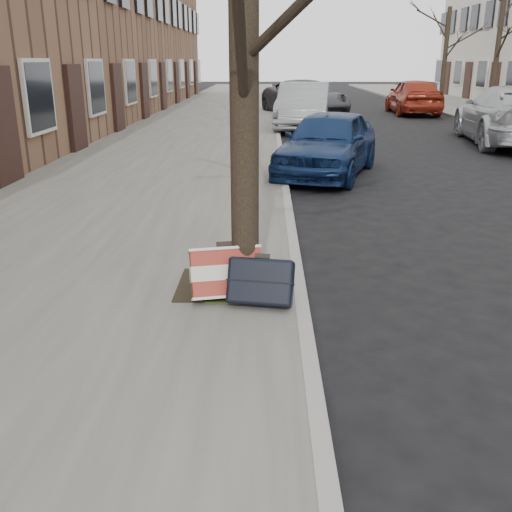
{
  "coord_description": "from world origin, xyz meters",
  "views": [
    {
      "loc": [
        -1.57,
        -3.93,
        2.19
      ],
      "look_at": [
        -1.66,
        0.8,
        0.56
      ],
      "focal_mm": 40.0,
      "sensor_mm": 36.0,
      "label": 1
    }
  ],
  "objects_px": {
    "car_near_front": "(328,143)",
    "car_near_mid": "(303,106)",
    "suitcase_navy": "(261,281)",
    "street_tree": "(244,0)",
    "suitcase_red": "(226,273)"
  },
  "relations": [
    {
      "from": "suitcase_navy",
      "to": "car_near_front",
      "type": "relative_size",
      "value": 0.15
    },
    {
      "from": "suitcase_navy",
      "to": "car_near_mid",
      "type": "xyz_separation_m",
      "value": [
        1.24,
        14.67,
        0.4
      ]
    },
    {
      "from": "suitcase_navy",
      "to": "car_near_front",
      "type": "bearing_deg",
      "value": 88.79
    },
    {
      "from": "car_near_mid",
      "to": "suitcase_red",
      "type": "bearing_deg",
      "value": -89.69
    },
    {
      "from": "car_near_mid",
      "to": "street_tree",
      "type": "bearing_deg",
      "value": -89.08
    },
    {
      "from": "suitcase_red",
      "to": "car_near_front",
      "type": "xyz_separation_m",
      "value": [
        1.57,
        6.59,
        0.28
      ]
    },
    {
      "from": "car_near_front",
      "to": "suitcase_navy",
      "type": "bearing_deg",
      "value": -81.84
    },
    {
      "from": "street_tree",
      "to": "car_near_mid",
      "type": "height_order",
      "value": "street_tree"
    },
    {
      "from": "street_tree",
      "to": "suitcase_navy",
      "type": "relative_size",
      "value": 8.71
    },
    {
      "from": "suitcase_red",
      "to": "car_near_mid",
      "type": "relative_size",
      "value": 0.14
    },
    {
      "from": "suitcase_red",
      "to": "car_near_front",
      "type": "distance_m",
      "value": 6.78
    },
    {
      "from": "car_near_front",
      "to": "car_near_mid",
      "type": "distance_m",
      "value": 7.93
    },
    {
      "from": "suitcase_navy",
      "to": "car_near_mid",
      "type": "bearing_deg",
      "value": 94.56
    },
    {
      "from": "suitcase_navy",
      "to": "street_tree",
      "type": "bearing_deg",
      "value": 126.69
    },
    {
      "from": "street_tree",
      "to": "car_near_mid",
      "type": "relative_size",
      "value": 1.11
    }
  ]
}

